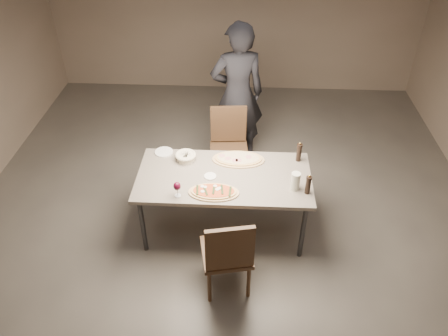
{
  "coord_description": "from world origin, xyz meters",
  "views": [
    {
      "loc": [
        0.18,
        -3.53,
        3.55
      ],
      "look_at": [
        0.0,
        0.0,
        0.85
      ],
      "focal_mm": 35.0,
      "sensor_mm": 36.0,
      "label": 1
    }
  ],
  "objects_px": {
    "dining_table": "(224,180)",
    "chair_far": "(229,142)",
    "zucchini_pizza": "(214,192)",
    "pepper_mill_left": "(299,152)",
    "diner": "(237,95)",
    "bread_basket": "(186,156)",
    "carafe": "(295,181)",
    "ham_pizza": "(238,159)",
    "chair_near": "(228,253)"
  },
  "relations": [
    {
      "from": "zucchini_pizza",
      "to": "carafe",
      "type": "distance_m",
      "value": 0.81
    },
    {
      "from": "zucchini_pizza",
      "to": "pepper_mill_left",
      "type": "xyz_separation_m",
      "value": [
        0.87,
        0.59,
        0.09
      ]
    },
    {
      "from": "zucchini_pizza",
      "to": "bread_basket",
      "type": "relative_size",
      "value": 2.22
    },
    {
      "from": "chair_far",
      "to": "pepper_mill_left",
      "type": "bearing_deg",
      "value": 136.17
    },
    {
      "from": "ham_pizza",
      "to": "zucchini_pizza",
      "type": "bearing_deg",
      "value": -109.39
    },
    {
      "from": "carafe",
      "to": "ham_pizza",
      "type": "bearing_deg",
      "value": 141.71
    },
    {
      "from": "bread_basket",
      "to": "chair_near",
      "type": "height_order",
      "value": "chair_near"
    },
    {
      "from": "dining_table",
      "to": "zucchini_pizza",
      "type": "relative_size",
      "value": 3.59
    },
    {
      "from": "bread_basket",
      "to": "pepper_mill_left",
      "type": "height_order",
      "value": "pepper_mill_left"
    },
    {
      "from": "pepper_mill_left",
      "to": "ham_pizza",
      "type": "bearing_deg",
      "value": -177.5
    },
    {
      "from": "dining_table",
      "to": "chair_far",
      "type": "bearing_deg",
      "value": 89.32
    },
    {
      "from": "dining_table",
      "to": "chair_far",
      "type": "distance_m",
      "value": 0.95
    },
    {
      "from": "pepper_mill_left",
      "to": "zucchini_pizza",
      "type": "bearing_deg",
      "value": -146.13
    },
    {
      "from": "chair_far",
      "to": "bread_basket",
      "type": "bearing_deg",
      "value": 52.11
    },
    {
      "from": "chair_far",
      "to": "zucchini_pizza",
      "type": "bearing_deg",
      "value": 80.41
    },
    {
      "from": "dining_table",
      "to": "diner",
      "type": "height_order",
      "value": "diner"
    },
    {
      "from": "pepper_mill_left",
      "to": "chair_near",
      "type": "xyz_separation_m",
      "value": [
        -0.71,
        -1.16,
        -0.32
      ]
    },
    {
      "from": "ham_pizza",
      "to": "carafe",
      "type": "height_order",
      "value": "carafe"
    },
    {
      "from": "dining_table",
      "to": "pepper_mill_left",
      "type": "height_order",
      "value": "pepper_mill_left"
    },
    {
      "from": "pepper_mill_left",
      "to": "carafe",
      "type": "relative_size",
      "value": 1.21
    },
    {
      "from": "bread_basket",
      "to": "diner",
      "type": "bearing_deg",
      "value": 65.79
    },
    {
      "from": "pepper_mill_left",
      "to": "carafe",
      "type": "xyz_separation_m",
      "value": [
        -0.08,
        -0.48,
        -0.01
      ]
    },
    {
      "from": "dining_table",
      "to": "bread_basket",
      "type": "bearing_deg",
      "value": 149.09
    },
    {
      "from": "chair_far",
      "to": "ham_pizza",
      "type": "bearing_deg",
      "value": 96.24
    },
    {
      "from": "zucchini_pizza",
      "to": "diner",
      "type": "bearing_deg",
      "value": 60.22
    },
    {
      "from": "pepper_mill_left",
      "to": "bread_basket",
      "type": "bearing_deg",
      "value": -177.56
    },
    {
      "from": "zucchini_pizza",
      "to": "ham_pizza",
      "type": "relative_size",
      "value": 0.88
    },
    {
      "from": "pepper_mill_left",
      "to": "diner",
      "type": "distance_m",
      "value": 1.31
    },
    {
      "from": "bread_basket",
      "to": "carafe",
      "type": "xyz_separation_m",
      "value": [
        1.14,
        -0.43,
        0.05
      ]
    },
    {
      "from": "ham_pizza",
      "to": "chair_far",
      "type": "bearing_deg",
      "value": 103.99
    },
    {
      "from": "dining_table",
      "to": "chair_near",
      "type": "distance_m",
      "value": 0.87
    },
    {
      "from": "chair_far",
      "to": "diner",
      "type": "distance_m",
      "value": 0.63
    },
    {
      "from": "zucchini_pizza",
      "to": "pepper_mill_left",
      "type": "height_order",
      "value": "pepper_mill_left"
    },
    {
      "from": "zucchini_pizza",
      "to": "bread_basket",
      "type": "xyz_separation_m",
      "value": [
        -0.34,
        0.54,
        0.03
      ]
    },
    {
      "from": "dining_table",
      "to": "chair_far",
      "type": "height_order",
      "value": "chair_far"
    },
    {
      "from": "ham_pizza",
      "to": "chair_near",
      "type": "bearing_deg",
      "value": -90.34
    },
    {
      "from": "carafe",
      "to": "chair_near",
      "type": "height_order",
      "value": "chair_near"
    },
    {
      "from": "pepper_mill_left",
      "to": "carafe",
      "type": "bearing_deg",
      "value": -98.95
    },
    {
      "from": "chair_near",
      "to": "dining_table",
      "type": "bearing_deg",
      "value": 84.11
    },
    {
      "from": "zucchini_pizza",
      "to": "ham_pizza",
      "type": "xyz_separation_m",
      "value": [
        0.23,
        0.56,
        -0.0
      ]
    },
    {
      "from": "bread_basket",
      "to": "pepper_mill_left",
      "type": "distance_m",
      "value": 1.22
    },
    {
      "from": "pepper_mill_left",
      "to": "carafe",
      "type": "height_order",
      "value": "pepper_mill_left"
    },
    {
      "from": "bread_basket",
      "to": "chair_near",
      "type": "xyz_separation_m",
      "value": [
        0.51,
        -1.11,
        -0.26
      ]
    },
    {
      "from": "ham_pizza",
      "to": "carafe",
      "type": "xyz_separation_m",
      "value": [
        0.57,
        -0.45,
        0.08
      ]
    },
    {
      "from": "dining_table",
      "to": "chair_far",
      "type": "xyz_separation_m",
      "value": [
        0.01,
        0.93,
        -0.15
      ]
    },
    {
      "from": "pepper_mill_left",
      "to": "diner",
      "type": "relative_size",
      "value": 0.12
    },
    {
      "from": "ham_pizza",
      "to": "pepper_mill_left",
      "type": "distance_m",
      "value": 0.65
    },
    {
      "from": "ham_pizza",
      "to": "dining_table",
      "type": "bearing_deg",
      "value": -113.87
    },
    {
      "from": "ham_pizza",
      "to": "bread_basket",
      "type": "relative_size",
      "value": 2.51
    },
    {
      "from": "ham_pizza",
      "to": "bread_basket",
      "type": "xyz_separation_m",
      "value": [
        -0.57,
        -0.02,
        0.03
      ]
    }
  ]
}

